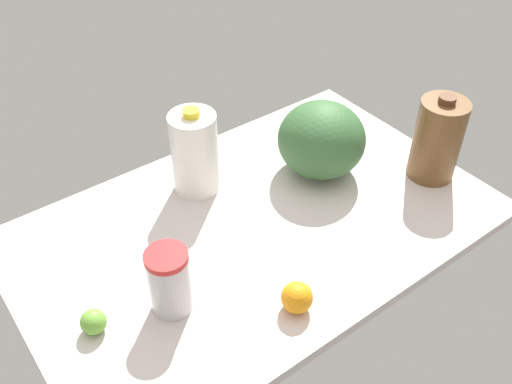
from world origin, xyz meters
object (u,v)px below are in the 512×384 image
(milk_jug, at_px, (195,153))
(lime_by_jug, at_px, (93,322))
(chocolate_milk_jug, at_px, (437,139))
(watermelon, at_px, (321,140))
(orange_beside_bowl, at_px, (297,297))
(tumbler_cup, at_px, (170,281))

(milk_jug, xyz_separation_m, lime_by_jug, (-0.43, -0.27, -0.09))
(chocolate_milk_jug, bearing_deg, lime_by_jug, 175.85)
(watermelon, bearing_deg, milk_jug, 155.88)
(milk_jug, distance_m, chocolate_milk_jug, 0.65)
(chocolate_milk_jug, distance_m, orange_beside_bowl, 0.62)
(watermelon, relative_size, orange_beside_bowl, 3.41)
(watermelon, distance_m, chocolate_milk_jug, 0.31)
(milk_jug, height_order, tumbler_cup, milk_jug)
(orange_beside_bowl, xyz_separation_m, lime_by_jug, (-0.38, 0.21, -0.01))
(milk_jug, bearing_deg, orange_beside_bowl, -95.86)
(tumbler_cup, height_order, lime_by_jug, tumbler_cup)
(lime_by_jug, bearing_deg, orange_beside_bowl, -29.09)
(watermelon, bearing_deg, lime_by_jug, -170.18)
(chocolate_milk_jug, distance_m, lime_by_jug, 0.99)
(watermelon, height_order, chocolate_milk_jug, chocolate_milk_jug)
(milk_jug, height_order, watermelon, milk_jug)
(chocolate_milk_jug, bearing_deg, orange_beside_bowl, -167.10)
(watermelon, bearing_deg, orange_beside_bowl, -137.32)
(milk_jug, relative_size, orange_beside_bowl, 3.50)
(milk_jug, relative_size, watermelon, 1.03)
(tumbler_cup, xyz_separation_m, lime_by_jug, (-0.16, 0.04, -0.05))
(tumbler_cup, height_order, orange_beside_bowl, tumbler_cup)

